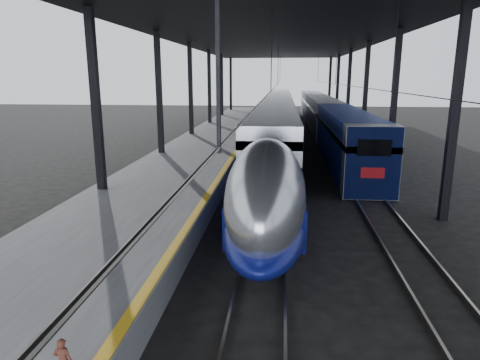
# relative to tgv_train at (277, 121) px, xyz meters

# --- Properties ---
(ground) EXTENTS (160.00, 160.00, 0.00)m
(ground) POSITION_rel_tgv_train_xyz_m (-2.00, -28.43, -1.92)
(ground) COLOR black
(ground) RESTS_ON ground
(platform) EXTENTS (6.00, 80.00, 1.00)m
(platform) POSITION_rel_tgv_train_xyz_m (-5.50, -8.43, -1.42)
(platform) COLOR #4C4C4F
(platform) RESTS_ON ground
(yellow_strip) EXTENTS (0.30, 80.00, 0.01)m
(yellow_strip) POSITION_rel_tgv_train_xyz_m (-2.70, -8.43, -0.92)
(yellow_strip) COLOR #C79112
(yellow_strip) RESTS_ON platform
(rails) EXTENTS (6.52, 80.00, 0.16)m
(rails) POSITION_rel_tgv_train_xyz_m (2.50, -8.43, -1.84)
(rails) COLOR slate
(rails) RESTS_ON ground
(canopy) EXTENTS (18.00, 75.00, 9.47)m
(canopy) POSITION_rel_tgv_train_xyz_m (-0.10, -8.43, 7.19)
(canopy) COLOR black
(canopy) RESTS_ON ground
(tgv_train) EXTENTS (2.87, 65.20, 4.11)m
(tgv_train) POSITION_rel_tgv_train_xyz_m (0.00, 0.00, 0.00)
(tgv_train) COLOR silver
(tgv_train) RESTS_ON ground
(second_train) EXTENTS (2.74, 56.05, 3.77)m
(second_train) POSITION_rel_tgv_train_xyz_m (5.00, 6.36, -0.01)
(second_train) COLOR navy
(second_train) RESTS_ON ground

